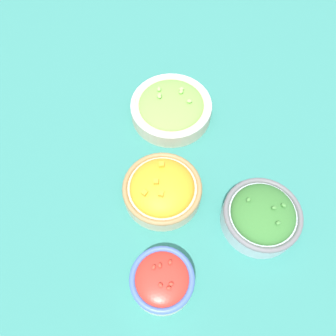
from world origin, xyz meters
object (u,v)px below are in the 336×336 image
at_px(bowl_cherry_tomatoes, 162,280).
at_px(bowl_broccoli, 262,215).
at_px(bowl_squash, 162,189).
at_px(bowl_lettuce, 171,107).

bearing_deg(bowl_cherry_tomatoes, bowl_broccoli, -83.64).
bearing_deg(bowl_squash, bowl_broccoli, -132.35).
height_order(bowl_lettuce, bowl_broccoli, bowl_broccoli).
xyz_separation_m(bowl_lettuce, bowl_cherry_tomatoes, (-0.38, 0.20, -0.00)).
bearing_deg(bowl_squash, bowl_lettuce, -30.49).
bearing_deg(bowl_broccoli, bowl_squash, 47.65).
distance_m(bowl_squash, bowl_cherry_tomatoes, 0.20).
relative_size(bowl_lettuce, bowl_cherry_tomatoes, 1.63).
relative_size(bowl_squash, bowl_lettuce, 0.86).
distance_m(bowl_lettuce, bowl_broccoli, 0.35).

